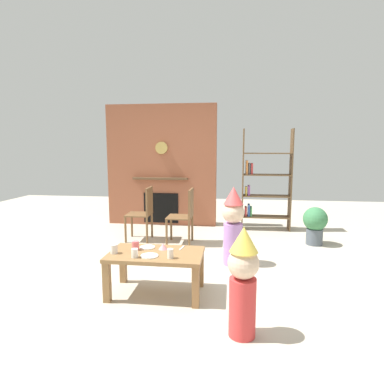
# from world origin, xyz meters

# --- Properties ---
(ground_plane) EXTENTS (12.00, 12.00, 0.00)m
(ground_plane) POSITION_xyz_m (0.00, 0.00, 0.00)
(ground_plane) COLOR #BCB29E
(brick_fireplace_feature) EXTENTS (2.20, 0.28, 2.40)m
(brick_fireplace_feature) POSITION_xyz_m (-0.74, 2.60, 1.19)
(brick_fireplace_feature) COLOR #935138
(brick_fireplace_feature) RESTS_ON ground_plane
(bookshelf) EXTENTS (0.90, 0.28, 1.90)m
(bookshelf) POSITION_xyz_m (1.24, 2.40, 0.88)
(bookshelf) COLOR brown
(bookshelf) RESTS_ON ground_plane
(coffee_table) EXTENTS (0.99, 0.58, 0.45)m
(coffee_table) POSITION_xyz_m (-0.12, -0.52, 0.38)
(coffee_table) COLOR olive
(coffee_table) RESTS_ON ground_plane
(paper_cup_near_left) EXTENTS (0.07, 0.07, 0.10)m
(paper_cup_near_left) POSITION_xyz_m (-0.55, -0.60, 0.50)
(paper_cup_near_left) COLOR silver
(paper_cup_near_left) RESTS_ON coffee_table
(paper_cup_near_right) EXTENTS (0.08, 0.08, 0.10)m
(paper_cup_near_right) POSITION_xyz_m (-0.36, -0.46, 0.50)
(paper_cup_near_right) COLOR #E5666B
(paper_cup_near_right) RESTS_ON coffee_table
(paper_cup_center) EXTENTS (0.07, 0.07, 0.09)m
(paper_cup_center) POSITION_xyz_m (-0.29, -0.70, 0.50)
(paper_cup_center) COLOR silver
(paper_cup_center) RESTS_ON coffee_table
(paper_cup_far_left) EXTENTS (0.06, 0.06, 0.10)m
(paper_cup_far_left) POSITION_xyz_m (0.07, -0.67, 0.50)
(paper_cup_far_left) COLOR silver
(paper_cup_far_left) RESTS_ON coffee_table
(paper_plate_front) EXTENTS (0.18, 0.18, 0.01)m
(paper_plate_front) POSITION_xyz_m (-0.16, -0.65, 0.46)
(paper_plate_front) COLOR white
(paper_plate_front) RESTS_ON coffee_table
(paper_plate_rear) EXTENTS (0.17, 0.17, 0.01)m
(paper_plate_rear) POSITION_xyz_m (-0.25, -0.37, 0.46)
(paper_plate_rear) COLOR white
(paper_plate_rear) RESTS_ON coffee_table
(birthday_cake_slice) EXTENTS (0.10, 0.10, 0.07)m
(birthday_cake_slice) POSITION_xyz_m (-0.07, -0.40, 0.49)
(birthday_cake_slice) COLOR pink
(birthday_cake_slice) RESTS_ON coffee_table
(table_fork) EXTENTS (0.04, 0.15, 0.01)m
(table_fork) POSITION_xyz_m (0.13, -0.34, 0.46)
(table_fork) COLOR silver
(table_fork) RESTS_ON coffee_table
(child_with_cone_hat) EXTENTS (0.26, 0.26, 0.93)m
(child_with_cone_hat) POSITION_xyz_m (0.77, -1.19, 0.49)
(child_with_cone_hat) COLOR #D13838
(child_with_cone_hat) RESTS_ON ground_plane
(child_in_pink) EXTENTS (0.29, 0.29, 1.05)m
(child_in_pink) POSITION_xyz_m (0.69, 0.46, 0.55)
(child_in_pink) COLOR #B27FCC
(child_in_pink) RESTS_ON ground_plane
(dining_chair_left) EXTENTS (0.41, 0.41, 0.90)m
(dining_chair_left) POSITION_xyz_m (-0.79, 1.42, 0.51)
(dining_chair_left) COLOR brown
(dining_chair_left) RESTS_ON ground_plane
(dining_chair_middle) EXTENTS (0.41, 0.41, 0.90)m
(dining_chair_middle) POSITION_xyz_m (-0.07, 1.30, 0.51)
(dining_chair_middle) COLOR brown
(dining_chair_middle) RESTS_ON ground_plane
(potted_plant_tall) EXTENTS (0.38, 0.38, 0.61)m
(potted_plant_tall) POSITION_xyz_m (2.00, 1.51, 0.35)
(potted_plant_tall) COLOR #4C5660
(potted_plant_tall) RESTS_ON ground_plane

